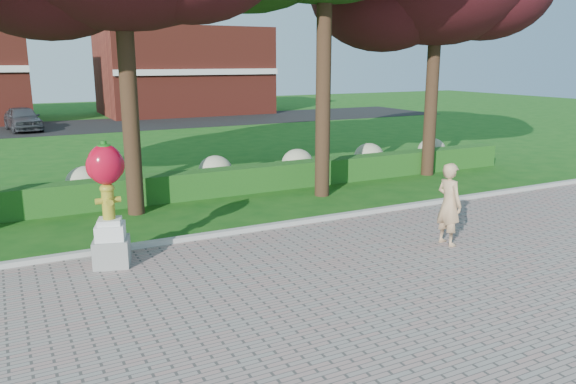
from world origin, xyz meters
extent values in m
plane|color=#144D13|center=(0.00, 0.00, 0.00)|extent=(100.00, 100.00, 0.00)
cube|color=gray|center=(0.00, -4.00, 0.02)|extent=(40.00, 14.00, 0.04)
cube|color=#ADADA5|center=(0.00, 3.00, 0.07)|extent=(40.00, 0.18, 0.15)
cube|color=#164E17|center=(0.00, 7.00, 0.40)|extent=(24.00, 0.70, 0.80)
ellipsoid|color=tan|center=(-3.00, 8.00, 0.55)|extent=(1.10, 1.10, 0.99)
ellipsoid|color=tan|center=(1.00, 8.00, 0.55)|extent=(1.10, 1.10, 0.99)
ellipsoid|color=tan|center=(4.00, 8.00, 0.55)|extent=(1.10, 1.10, 0.99)
ellipsoid|color=tan|center=(7.00, 8.00, 0.55)|extent=(1.10, 1.10, 0.99)
ellipsoid|color=tan|center=(10.00, 8.00, 0.55)|extent=(1.10, 1.10, 0.99)
cube|color=black|center=(0.00, 28.00, 0.01)|extent=(50.00, 8.00, 0.02)
cube|color=maroon|center=(8.00, 34.00, 3.20)|extent=(12.00, 8.00, 6.40)
cylinder|color=black|center=(-2.00, 6.00, 3.08)|extent=(0.44, 0.44, 6.16)
cylinder|color=black|center=(3.50, 5.50, 3.64)|extent=(0.44, 0.44, 7.28)
cylinder|color=black|center=(8.50, 6.50, 2.94)|extent=(0.44, 0.44, 5.88)
cube|color=gray|center=(-3.32, 2.19, 0.31)|extent=(0.84, 0.84, 0.54)
cube|color=silver|center=(-3.32, 2.19, 0.74)|extent=(0.68, 0.68, 0.31)
cube|color=silver|center=(-3.32, 2.19, 0.94)|extent=(0.54, 0.54, 0.11)
cylinder|color=olive|center=(-3.32, 2.19, 1.30)|extent=(0.24, 0.24, 0.61)
ellipsoid|color=olive|center=(-3.32, 2.19, 1.61)|extent=(0.28, 0.28, 0.20)
cylinder|color=olive|center=(-3.49, 2.19, 1.37)|extent=(0.13, 0.12, 0.12)
cylinder|color=olive|center=(-3.14, 2.19, 1.37)|extent=(0.13, 0.12, 0.12)
cylinder|color=olive|center=(-3.32, 2.03, 1.37)|extent=(0.13, 0.13, 0.13)
cylinder|color=olive|center=(-3.32, 2.19, 1.70)|extent=(0.09, 0.09, 0.05)
ellipsoid|color=#B00921|center=(-3.32, 2.19, 2.08)|extent=(0.68, 0.61, 0.79)
ellipsoid|color=#B00921|center=(-3.51, 2.19, 2.06)|extent=(0.34, 0.34, 0.50)
ellipsoid|color=#B00921|center=(-3.12, 2.19, 2.06)|extent=(0.34, 0.34, 0.50)
cylinder|color=#176216|center=(-3.32, 2.19, 2.47)|extent=(0.11, 0.11, 0.13)
ellipsoid|color=#176216|center=(-3.32, 2.19, 2.44)|extent=(0.26, 0.26, 0.09)
imported|color=tan|center=(3.53, 0.12, 0.96)|extent=(0.44, 0.67, 1.83)
imported|color=#404247|center=(-3.76, 27.22, 0.72)|extent=(2.15, 4.30, 1.41)
camera|label=1|loc=(-5.06, -8.81, 4.03)|focal=35.00mm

